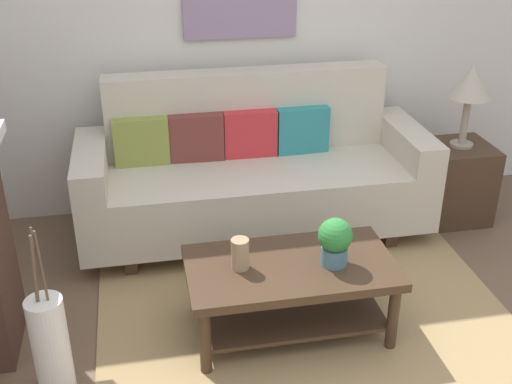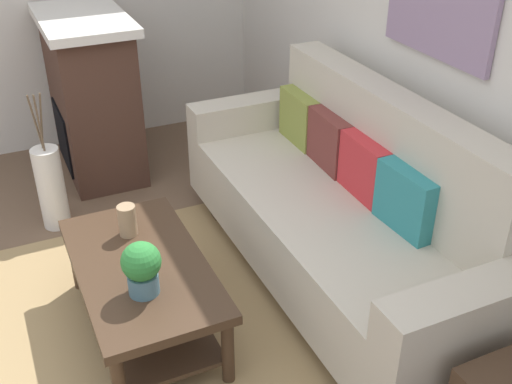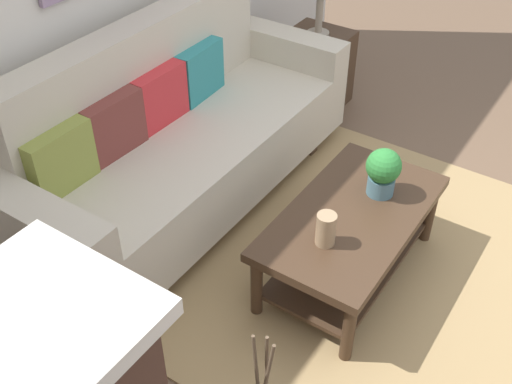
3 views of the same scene
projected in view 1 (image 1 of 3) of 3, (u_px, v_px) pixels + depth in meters
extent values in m
cube|color=silver|center=(253.00, 20.00, 4.42)|extent=(5.11, 0.10, 2.70)
cube|color=#A38456|center=(310.00, 328.00, 3.55)|extent=(2.31, 1.95, 0.01)
cube|color=beige|center=(255.00, 193.00, 4.34)|extent=(1.92, 0.84, 0.40)
cube|color=beige|center=(246.00, 110.00, 4.40)|extent=(1.92, 0.20, 0.56)
cube|color=beige|center=(94.00, 193.00, 4.11)|extent=(0.20, 0.84, 0.60)
cube|color=beige|center=(404.00, 167.00, 4.47)|extent=(0.20, 0.84, 0.60)
cube|color=#422D1E|center=(130.00, 238.00, 4.31)|extent=(0.08, 0.74, 0.12)
cube|color=#422D1E|center=(372.00, 215.00, 4.60)|extent=(0.08, 0.74, 0.12)
cube|color=olive|center=(141.00, 141.00, 4.22)|extent=(0.36, 0.12, 0.32)
cube|color=brown|center=(196.00, 137.00, 4.28)|extent=(0.36, 0.13, 0.32)
cube|color=red|center=(250.00, 133.00, 4.34)|extent=(0.36, 0.13, 0.32)
cube|color=teal|center=(302.00, 130.00, 4.41)|extent=(0.37, 0.14, 0.32)
cube|color=#422D1E|center=(291.00, 268.00, 3.37)|extent=(1.10, 0.60, 0.05)
cube|color=#422D1E|center=(290.00, 312.00, 3.49)|extent=(0.98, 0.50, 0.02)
cylinder|color=#422D1E|center=(205.00, 342.00, 3.16)|extent=(0.06, 0.06, 0.38)
cylinder|color=#422D1E|center=(393.00, 319.00, 3.33)|extent=(0.06, 0.06, 0.38)
cylinder|color=#422D1E|center=(195.00, 285.00, 3.60)|extent=(0.06, 0.06, 0.38)
cylinder|color=#422D1E|center=(361.00, 267.00, 3.77)|extent=(0.06, 0.06, 0.38)
cylinder|color=tan|center=(240.00, 254.00, 3.28)|extent=(0.09, 0.09, 0.17)
cylinder|color=slate|center=(334.00, 255.00, 3.33)|extent=(0.14, 0.14, 0.10)
sphere|color=#2E8338|center=(335.00, 235.00, 3.28)|extent=(0.18, 0.18, 0.18)
cube|color=#422D1E|center=(456.00, 182.00, 4.59)|extent=(0.44, 0.44, 0.56)
cylinder|color=gray|center=(461.00, 144.00, 4.46)|extent=(0.16, 0.16, 0.02)
cylinder|color=gray|center=(465.00, 122.00, 4.38)|extent=(0.05, 0.05, 0.35)
cone|color=#B2A893|center=(471.00, 82.00, 4.25)|extent=(0.28, 0.28, 0.22)
cylinder|color=white|center=(51.00, 349.00, 2.99)|extent=(0.17, 0.17, 0.55)
cylinder|color=brown|center=(41.00, 266.00, 2.79)|extent=(0.02, 0.01, 0.36)
cylinder|color=brown|center=(35.00, 265.00, 2.80)|extent=(0.03, 0.05, 0.36)
cylinder|color=brown|center=(34.00, 269.00, 2.77)|extent=(0.04, 0.05, 0.36)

